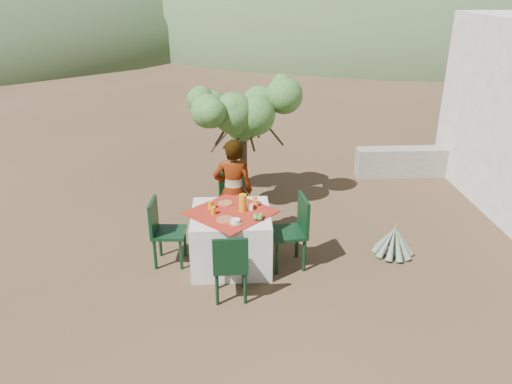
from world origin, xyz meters
TOP-DOWN VIEW (x-y plane):
  - ground at (0.00, 0.00)m, footprint 160.00×160.00m
  - table at (-0.13, 0.33)m, footprint 1.30×1.30m
  - chair_far at (-0.07, 1.40)m, footprint 0.52×0.52m
  - chair_near at (-0.14, -0.51)m, footprint 0.42×0.42m
  - chair_left at (-1.02, 0.39)m, footprint 0.45×0.45m
  - chair_right at (0.70, 0.25)m, footprint 0.51×0.51m
  - person at (-0.09, 0.97)m, footprint 0.57×0.39m
  - shrub_tree at (0.15, 2.25)m, footprint 1.61×1.58m
  - agave at (2.11, 0.44)m, footprint 0.57×0.57m
  - stone_wall at (3.60, 3.40)m, footprint 2.60×0.35m
  - hill_near_right at (12.00, 36.00)m, footprint 48.00×48.00m
  - hill_far_center at (-4.00, 52.00)m, footprint 60.00×60.00m
  - hill_far_right at (28.00, 46.00)m, footprint 36.00×36.00m
  - plate_far at (-0.19, 0.59)m, footprint 0.20×0.20m
  - plate_near at (-0.20, 0.10)m, footprint 0.23×0.23m
  - glass_far at (-0.38, 0.45)m, footprint 0.07×0.07m
  - glass_near at (-0.35, 0.28)m, footprint 0.06×0.06m
  - juice_pitcher at (0.03, 0.36)m, footprint 0.10×0.10m
  - bowl_plate at (-0.07, 0.00)m, footprint 0.18×0.18m
  - white_bowl at (-0.07, 0.00)m, footprint 0.12×0.12m
  - jar_left at (0.22, 0.50)m, footprint 0.05×0.05m
  - jar_right at (0.20, 0.58)m, footprint 0.06×0.06m
  - napkin_holder at (0.13, 0.38)m, footprint 0.07×0.04m
  - fruit_cluster at (0.22, 0.10)m, footprint 0.14×0.13m

SIDE VIEW (x-z plane):
  - ground at x=0.00m, z-range 0.00..0.00m
  - hill_near_right at x=12.00m, z-range -10.00..10.00m
  - hill_far_center at x=-4.00m, z-range -12.00..12.00m
  - hill_far_right at x=28.00m, z-range -7.00..7.00m
  - agave at x=2.11m, z-range -0.10..0.50m
  - stone_wall at x=3.60m, z-range 0.00..0.55m
  - table at x=-0.13m, z-range 0.00..0.76m
  - chair_far at x=-0.07m, z-range 0.05..0.92m
  - chair_near at x=-0.14m, z-range 0.05..0.93m
  - chair_left at x=-1.02m, z-range 0.05..0.96m
  - chair_right at x=0.70m, z-range 0.05..1.03m
  - bowl_plate at x=-0.07m, z-range 0.76..0.77m
  - plate_far at x=-0.19m, z-range 0.76..0.78m
  - plate_near at x=-0.20m, z-range 0.76..0.78m
  - person at x=-0.09m, z-range 0.00..1.54m
  - white_bowl at x=-0.07m, z-range 0.77..0.82m
  - fruit_cluster at x=0.22m, z-range 0.76..0.83m
  - jar_left at x=0.22m, z-range 0.76..0.85m
  - napkin_holder at x=0.13m, z-range 0.76..0.85m
  - jar_right at x=0.20m, z-range 0.76..0.86m
  - glass_near at x=-0.35m, z-range 0.76..0.86m
  - glass_far at x=-0.38m, z-range 0.76..0.87m
  - juice_pitcher at x=0.03m, z-range 0.76..0.99m
  - shrub_tree at x=0.15m, z-range 0.55..2.45m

